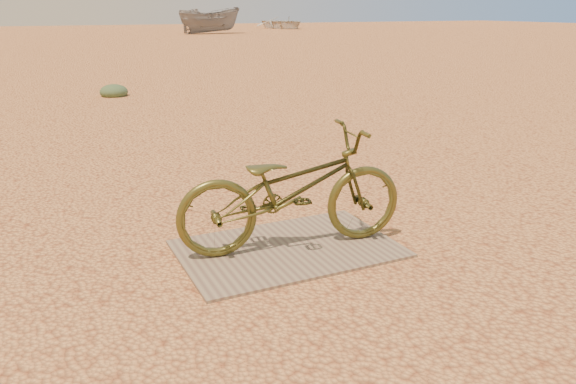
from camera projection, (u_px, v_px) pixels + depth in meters
name	position (u px, v px, depth m)	size (l,w,h in m)	color
ground	(196.00, 241.00, 4.46)	(120.00, 120.00, 0.00)	#E9A75F
plywood_board	(288.00, 249.00, 4.29)	(1.63, 1.06, 0.02)	#85775B
bicycle	(292.00, 189.00, 4.17)	(0.61, 1.74, 0.92)	#4D4C1F
boat_mid_right	(210.00, 20.00, 39.42)	(1.75, 4.64, 1.80)	gray
boat_far_right	(283.00, 23.00, 49.10)	(3.50, 4.91, 1.02)	beige
kale_b	(114.00, 96.00, 11.75)	(0.58, 0.58, 0.32)	#4E6140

